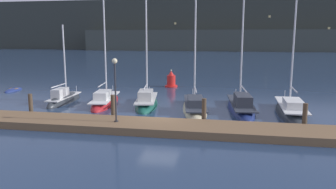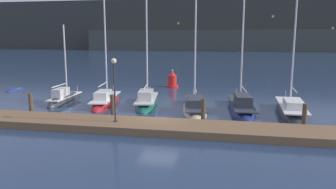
{
  "view_description": "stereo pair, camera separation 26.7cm",
  "coord_description": "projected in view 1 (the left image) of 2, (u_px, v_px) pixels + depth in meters",
  "views": [
    {
      "loc": [
        4.35,
        -20.27,
        5.47
      ],
      "look_at": [
        0.0,
        3.36,
        1.2
      ],
      "focal_mm": 35.0,
      "sensor_mm": 36.0,
      "label": 1
    },
    {
      "loc": [
        4.62,
        -20.22,
        5.47
      ],
      "look_at": [
        0.0,
        3.36,
        1.2
      ],
      "focal_mm": 35.0,
      "sensor_mm": 36.0,
      "label": 2
    }
  ],
  "objects": [
    {
      "name": "dock",
      "position": [
        151.0,
        126.0,
        19.34
      ],
      "size": [
        26.21,
        2.8,
        0.45
      ],
      "primitive_type": "cube",
      "color": "brown",
      "rests_on": "ground"
    },
    {
      "name": "mooring_pile_3",
      "position": [
        305.0,
        117.0,
        19.25
      ],
      "size": [
        0.28,
        0.28,
        1.62
      ],
      "primitive_type": "cylinder",
      "color": "#4C3D2D",
      "rests_on": "ground"
    },
    {
      "name": "mooring_pile_2",
      "position": [
        204.0,
        112.0,
        20.3
      ],
      "size": [
        0.28,
        0.28,
        1.7
      ],
      "primitive_type": "cylinder",
      "color": "#4C3D2D",
      "rests_on": "ground"
    },
    {
      "name": "sailboat_berth_4",
      "position": [
        195.0,
        108.0,
        24.72
      ],
      "size": [
        2.93,
        8.07,
        11.75
      ],
      "color": "beige",
      "rests_on": "ground"
    },
    {
      "name": "hillside_backdrop",
      "position": [
        225.0,
        27.0,
        132.04
      ],
      "size": [
        240.0,
        23.0,
        20.12
      ],
      "color": "#333833",
      "rests_on": "ground"
    },
    {
      "name": "sailboat_berth_3",
      "position": [
        147.0,
        104.0,
        26.2
      ],
      "size": [
        2.71,
        6.49,
        9.46
      ],
      "color": "#195647",
      "rests_on": "ground"
    },
    {
      "name": "mooring_pile_1",
      "position": [
        113.0,
        108.0,
        21.35
      ],
      "size": [
        0.28,
        0.28,
        1.73
      ],
      "primitive_type": "cylinder",
      "color": "#4C3D2D",
      "rests_on": "ground"
    },
    {
      "name": "ground_plane",
      "position": [
        159.0,
        121.0,
        21.36
      ],
      "size": [
        400.0,
        400.0,
        0.0
      ],
      "primitive_type": "plane",
      "color": "navy"
    },
    {
      "name": "channel_buoy",
      "position": [
        171.0,
        80.0,
        35.89
      ],
      "size": [
        1.4,
        1.4,
        1.91
      ],
      "color": "red",
      "rests_on": "ground"
    },
    {
      "name": "sailboat_berth_5",
      "position": [
        241.0,
        108.0,
        24.74
      ],
      "size": [
        2.49,
        8.01,
        10.07
      ],
      "color": "navy",
      "rests_on": "ground"
    },
    {
      "name": "sailboat_berth_1",
      "position": [
        64.0,
        101.0,
        27.47
      ],
      "size": [
        1.53,
        5.61,
        7.23
      ],
      "color": "#2D3338",
      "rests_on": "ground"
    },
    {
      "name": "sailboat_berth_6",
      "position": [
        291.0,
        112.0,
        23.52
      ],
      "size": [
        2.15,
        7.48,
        11.93
      ],
      "color": "#2D3338",
      "rests_on": "ground"
    },
    {
      "name": "sailboat_berth_2",
      "position": [
        105.0,
        102.0,
        26.95
      ],
      "size": [
        2.65,
        6.99,
        9.77
      ],
      "color": "red",
      "rests_on": "ground"
    },
    {
      "name": "dock_lamppost",
      "position": [
        115.0,
        79.0,
        19.1
      ],
      "size": [
        0.32,
        0.32,
        3.78
      ],
      "color": "#2D2D33",
      "rests_on": "dock"
    },
    {
      "name": "rowboat_adrift",
      "position": [
        14.0,
        91.0,
        33.45
      ],
      "size": [
        1.18,
        2.82,
        0.56
      ],
      "color": "navy",
      "rests_on": "ground"
    },
    {
      "name": "mooring_pile_0",
      "position": [
        31.0,
        105.0,
        22.42
      ],
      "size": [
        0.28,
        0.28,
        1.61
      ],
      "primitive_type": "cylinder",
      "color": "#4C3D2D",
      "rests_on": "ground"
    }
  ]
}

